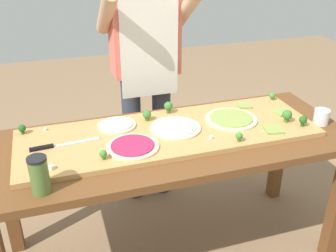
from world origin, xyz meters
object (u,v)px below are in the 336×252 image
(broccoli_floret_back_left, at_px, (287,115))
(broccoli_floret_back_right, at_px, (239,136))
(cheese_crumble_a, at_px, (45,129))
(pizza_whole_white_garlic, at_px, (175,128))
(cheese_crumble_c, at_px, (211,137))
(broccoli_floret_front_left, at_px, (168,106))
(broccoli_floret_front_mid, at_px, (147,115))
(flour_cup, at_px, (321,118))
(chefs_knife, at_px, (55,146))
(cook_center, at_px, (145,57))
(broccoli_floret_center_left, at_px, (272,96))
(pizza_whole_beet_magenta, at_px, (133,146))
(broccoli_floret_front_right, at_px, (103,154))
(pizza_whole_cheese_artichoke, at_px, (117,125))
(pizza_slice_center, at_px, (280,112))
(broccoli_floret_center_right, at_px, (22,129))
(pizza_whole_pesto_green, at_px, (231,119))
(pizza_slice_far_left, at_px, (245,106))
(broccoli_floret_back_mid, at_px, (303,120))
(sauce_jar, at_px, (39,175))
(prep_table, at_px, (171,156))
(pizza_slice_near_right, at_px, (273,130))
(cheese_crumble_b, at_px, (52,167))

(broccoli_floret_back_left, bearing_deg, broccoli_floret_back_right, -161.24)
(broccoli_floret_back_right, relative_size, cheese_crumble_a, 3.81)
(pizza_whole_white_garlic, height_order, cheese_crumble_c, same)
(broccoli_floret_front_left, xyz_separation_m, broccoli_floret_front_mid, (-0.14, -0.05, -0.01))
(cheese_crumble_a, bearing_deg, flour_cup, -12.75)
(chefs_knife, xyz_separation_m, flour_cup, (1.38, -0.13, 0.00))
(broccoli_floret_back_right, bearing_deg, broccoli_floret_back_left, 18.76)
(cook_center, bearing_deg, broccoli_floret_center_left, -27.91)
(broccoli_floret_center_left, bearing_deg, chefs_knife, -171.78)
(broccoli_floret_back_right, bearing_deg, broccoli_floret_front_left, 118.86)
(pizza_whole_beet_magenta, bearing_deg, chefs_knife, 161.03)
(chefs_knife, height_order, broccoli_floret_front_right, broccoli_floret_front_right)
(pizza_whole_cheese_artichoke, distance_m, pizza_whole_white_garlic, 0.31)
(pizza_whole_cheese_artichoke, height_order, pizza_slice_center, pizza_whole_cheese_artichoke)
(broccoli_floret_front_left, bearing_deg, broccoli_floret_center_right, -179.12)
(broccoli_floret_back_left, relative_size, cook_center, 0.04)
(pizza_slice_center, height_order, cheese_crumble_c, cheese_crumble_c)
(broccoli_floret_front_mid, bearing_deg, broccoli_floret_back_left, -19.07)
(pizza_whole_pesto_green, relative_size, pizza_whole_beet_magenta, 1.11)
(pizza_whole_white_garlic, distance_m, cheese_crumble_c, 0.20)
(flour_cup, height_order, cook_center, cook_center)
(pizza_slice_far_left, relative_size, broccoli_floret_back_mid, 1.27)
(broccoli_floret_front_right, xyz_separation_m, sauce_jar, (-0.27, -0.13, 0.03))
(flour_cup, bearing_deg, pizza_whole_white_garlic, 170.37)
(prep_table, xyz_separation_m, sauce_jar, (-0.63, -0.26, 0.18))
(sauce_jar, bearing_deg, cheese_crumble_a, 85.87)
(pizza_whole_pesto_green, bearing_deg, pizza_slice_near_right, -49.56)
(pizza_whole_white_garlic, relative_size, cook_center, 0.16)
(pizza_whole_pesto_green, distance_m, pizza_slice_far_left, 0.20)
(flour_cup, bearing_deg, pizza_whole_pesto_green, 163.20)
(broccoli_floret_front_mid, height_order, cook_center, cook_center)
(pizza_whole_white_garlic, bearing_deg, broccoli_floret_back_left, -9.94)
(pizza_slice_center, height_order, broccoli_floret_front_mid, broccoli_floret_front_mid)
(chefs_knife, distance_m, pizza_slice_far_left, 1.08)
(cheese_crumble_b, bearing_deg, pizza_whole_cheese_artichoke, 42.54)
(broccoli_floret_center_right, xyz_separation_m, cheese_crumble_b, (0.12, -0.38, -0.02))
(broccoli_floret_back_left, relative_size, flour_cup, 0.84)
(cheese_crumble_a, bearing_deg, cook_center, 29.58)
(broccoli_floret_back_left, bearing_deg, prep_table, 175.12)
(pizza_slice_near_right, xyz_separation_m, broccoli_floret_back_left, (0.12, 0.07, 0.03))
(chefs_knife, xyz_separation_m, cheese_crumble_b, (-0.02, -0.19, 0.00))
(broccoli_floret_front_right, relative_size, broccoli_floret_back_left, 0.68)
(pizza_slice_near_right, relative_size, broccoli_floret_front_mid, 1.46)
(cook_center, bearing_deg, broccoli_floret_back_right, -71.11)
(pizza_whole_white_garlic, bearing_deg, cheese_crumble_a, 163.52)
(pizza_slice_near_right, distance_m, sauce_jar, 1.15)
(pizza_whole_white_garlic, xyz_separation_m, broccoli_floret_back_right, (0.25, -0.22, 0.02))
(prep_table, bearing_deg, cheese_crumble_c, -30.95)
(broccoli_floret_center_right, bearing_deg, pizza_slice_far_left, -1.89)
(broccoli_floret_front_left, height_order, cook_center, cook_center)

